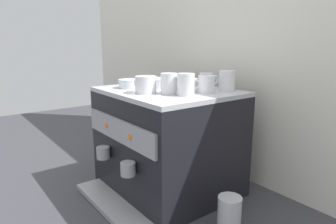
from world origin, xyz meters
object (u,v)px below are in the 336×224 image
at_px(espresso_machine, 167,141).
at_px(ceramic_bowl_0, 129,84).
at_px(milk_pitcher, 229,215).
at_px(ceramic_cup_4, 227,81).
at_px(ceramic_bowl_3, 169,80).
at_px(ceramic_cup_0, 186,84).
at_px(ceramic_cup_1, 207,80).
at_px(coffee_grinder, 125,123).
at_px(ceramic_cup_3, 205,84).
at_px(ceramic_cup_5, 169,83).
at_px(ceramic_bowl_2, 159,83).
at_px(ceramic_bowl_1, 185,85).
at_px(ceramic_cup_2, 145,85).

bearing_deg(espresso_machine, ceramic_bowl_0, -143.17).
height_order(espresso_machine, milk_pitcher, espresso_machine).
relative_size(ceramic_cup_4, ceramic_bowl_0, 1.09).
xyz_separation_m(ceramic_bowl_0, ceramic_bowl_3, (-0.04, 0.25, -0.00)).
distance_m(ceramic_cup_0, milk_pitcher, 0.49).
bearing_deg(ceramic_cup_1, coffee_grinder, -164.34).
bearing_deg(milk_pitcher, ceramic_cup_3, 156.54).
height_order(ceramic_bowl_3, milk_pitcher, ceramic_bowl_3).
bearing_deg(ceramic_bowl_0, ceramic_bowl_3, 98.07).
xyz_separation_m(espresso_machine, ceramic_bowl_0, (-0.14, -0.10, 0.25)).
height_order(ceramic_cup_0, ceramic_cup_5, ceramic_cup_0).
bearing_deg(ceramic_bowl_0, ceramic_cup_3, 30.94).
distance_m(ceramic_cup_1, ceramic_bowl_3, 0.24).
bearing_deg(ceramic_cup_1, ceramic_bowl_2, -132.92).
bearing_deg(ceramic_cup_5, coffee_grinder, 169.88).
bearing_deg(ceramic_cup_3, milk_pitcher, -23.46).
relative_size(ceramic_cup_0, ceramic_bowl_1, 0.95).
xyz_separation_m(ceramic_cup_2, ceramic_bowl_0, (-0.16, 0.02, -0.02)).
relative_size(ceramic_bowl_1, milk_pitcher, 0.79).
xyz_separation_m(espresso_machine, ceramic_bowl_3, (-0.17, 0.15, 0.24)).
height_order(ceramic_cup_2, ceramic_bowl_1, ceramic_cup_2).
height_order(ceramic_cup_1, ceramic_bowl_2, ceramic_cup_1).
distance_m(espresso_machine, ceramic_cup_0, 0.31).
bearing_deg(ceramic_cup_1, ceramic_cup_0, -64.74).
bearing_deg(milk_pitcher, ceramic_cup_0, 179.53).
bearing_deg(ceramic_bowl_2, espresso_machine, -11.20).
xyz_separation_m(ceramic_cup_0, ceramic_bowl_3, (-0.33, 0.18, -0.03)).
bearing_deg(ceramic_cup_3, espresso_machine, -154.98).
relative_size(ceramic_cup_0, milk_pitcher, 0.75).
distance_m(ceramic_cup_2, coffee_grinder, 0.57).
relative_size(ceramic_cup_1, ceramic_bowl_3, 0.82).
xyz_separation_m(ceramic_cup_2, ceramic_bowl_3, (-0.20, 0.27, -0.02)).
bearing_deg(ceramic_cup_2, ceramic_bowl_3, 125.92).
height_order(ceramic_cup_0, ceramic_bowl_3, ceramic_cup_0).
height_order(ceramic_cup_1, ceramic_cup_5, ceramic_cup_5).
relative_size(ceramic_cup_0, ceramic_cup_2, 0.84).
relative_size(ceramic_cup_2, ceramic_cup_5, 1.19).
height_order(ceramic_bowl_3, coffee_grinder, ceramic_bowl_3).
distance_m(ceramic_cup_4, ceramic_bowl_2, 0.31).
distance_m(ceramic_cup_1, ceramic_cup_4, 0.12).
relative_size(ceramic_bowl_2, milk_pitcher, 0.92).
height_order(coffee_grinder, milk_pitcher, coffee_grinder).
distance_m(ceramic_cup_0, ceramic_cup_3, 0.10).
height_order(ceramic_cup_1, coffee_grinder, ceramic_cup_1).
bearing_deg(ceramic_bowl_2, ceramic_cup_0, -11.16).
distance_m(ceramic_cup_5, ceramic_bowl_1, 0.14).
bearing_deg(ceramic_bowl_3, coffee_grinder, -157.59).
xyz_separation_m(ceramic_cup_3, ceramic_bowl_1, (-0.12, -0.00, -0.02)).
relative_size(ceramic_cup_2, coffee_grinder, 0.30).
distance_m(ceramic_cup_4, milk_pitcher, 0.53).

